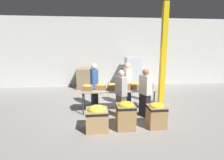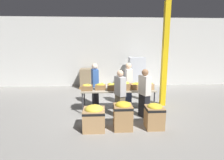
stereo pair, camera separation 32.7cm
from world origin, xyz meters
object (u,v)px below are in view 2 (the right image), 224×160
at_px(banana_box_1, 101,86).
at_px(banana_box_4, 136,86).
at_px(sorting_table, 118,91).
at_px(volunteer_3, 128,85).
at_px(volunteer_2, 95,85).
at_px(banana_box_3, 125,86).
at_px(banana_box_2, 113,87).
at_px(volunteer_1, 144,93).
at_px(pallet_stack_0, 136,73).
at_px(banana_box_0, 87,87).
at_px(volunteer_0, 120,94).
at_px(donation_bin_0, 94,117).
at_px(pallet_stack_1, 88,78).
at_px(donation_bin_2, 154,115).
at_px(support_pillar, 165,56).
at_px(donation_bin_1, 123,114).
at_px(banana_box_5, 148,86).

relative_size(banana_box_1, banana_box_4, 1.00).
distance_m(sorting_table, volunteer_3, 0.75).
bearing_deg(volunteer_2, banana_box_3, 44.71).
relative_size(banana_box_2, volunteer_1, 0.24).
xyz_separation_m(banana_box_2, volunteer_1, (1.02, -0.56, -0.12)).
height_order(volunteer_2, pallet_stack_0, pallet_stack_0).
distance_m(banana_box_0, volunteer_3, 1.71).
relative_size(volunteer_0, donation_bin_0, 2.22).
xyz_separation_m(volunteer_0, pallet_stack_1, (-1.42, 4.39, -0.25)).
bearing_deg(volunteer_2, volunteer_3, 75.28).
xyz_separation_m(sorting_table, donation_bin_2, (0.93, -1.45, -0.36)).
xyz_separation_m(volunteer_0, support_pillar, (1.85, 1.14, 1.20)).
height_order(donation_bin_1, donation_bin_2, donation_bin_1).
bearing_deg(sorting_table, support_pillar, 15.99).
bearing_deg(volunteer_1, donation_bin_1, 114.25).
distance_m(banana_box_0, banana_box_4, 1.79).
bearing_deg(pallet_stack_1, banana_box_2, -72.40).
bearing_deg(banana_box_5, pallet_stack_1, 123.38).
distance_m(banana_box_4, support_pillar, 1.67).
xyz_separation_m(sorting_table, volunteer_3, (0.46, 0.58, 0.10)).
xyz_separation_m(banana_box_2, volunteer_3, (0.66, 0.63, -0.07)).
distance_m(banana_box_0, banana_box_2, 0.92).
bearing_deg(donation_bin_1, volunteer_1, 46.30).
relative_size(banana_box_3, volunteer_0, 0.24).
bearing_deg(banana_box_2, volunteer_0, -69.87).
bearing_deg(pallet_stack_0, donation_bin_2, -94.88).
xyz_separation_m(banana_box_2, banana_box_4, (0.87, 0.08, 0.00)).
distance_m(volunteer_3, donation_bin_2, 2.14).
xyz_separation_m(volunteer_0, donation_bin_0, (-0.82, -0.84, -0.41)).
bearing_deg(donation_bin_0, volunteer_2, 91.29).
bearing_deg(donation_bin_0, donation_bin_2, 0.00).
bearing_deg(banana_box_3, banana_box_0, 179.48).
relative_size(sorting_table, banana_box_2, 6.68).
bearing_deg(banana_box_0, banana_box_4, 3.01).
distance_m(banana_box_4, pallet_stack_1, 4.30).
height_order(banana_box_3, donation_bin_2, banana_box_3).
xyz_separation_m(banana_box_0, banana_box_3, (1.35, -0.01, 0.05)).
distance_m(support_pillar, pallet_stack_1, 4.83).
relative_size(banana_box_4, volunteer_2, 0.23).
bearing_deg(donation_bin_2, volunteer_1, 96.89).
xyz_separation_m(banana_box_4, pallet_stack_1, (-2.08, 3.75, -0.38)).
bearing_deg(volunteer_2, donation_bin_1, 10.39).
bearing_deg(support_pillar, banana_box_3, -159.57).
relative_size(sorting_table, banana_box_1, 6.82).
xyz_separation_m(donation_bin_2, pallet_stack_0, (0.43, 5.00, 0.47)).
bearing_deg(banana_box_1, donation_bin_2, -43.15).
relative_size(volunteer_3, donation_bin_2, 2.33).
height_order(banana_box_3, support_pillar, support_pillar).
height_order(donation_bin_2, pallet_stack_0, pallet_stack_0).
xyz_separation_m(banana_box_0, support_pillar, (2.98, 0.59, 1.08)).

